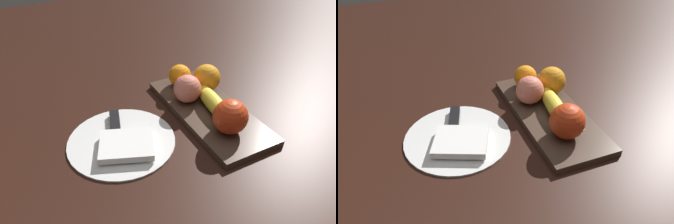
% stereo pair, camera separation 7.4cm
% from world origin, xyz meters
% --- Properties ---
extents(ground_plane, '(2.40, 2.40, 0.00)m').
position_xyz_m(ground_plane, '(0.00, 0.00, 0.00)').
color(ground_plane, black).
extents(fruit_tray, '(0.38, 0.16, 0.02)m').
position_xyz_m(fruit_tray, '(0.00, 0.01, 0.01)').
color(fruit_tray, '#49362B').
rests_on(fruit_tray, ground_plane).
extents(apple, '(0.08, 0.08, 0.08)m').
position_xyz_m(apple, '(0.10, -0.00, 0.06)').
color(apple, red).
rests_on(apple, fruit_tray).
extents(banana, '(0.19, 0.07, 0.04)m').
position_xyz_m(banana, '(0.01, 0.02, 0.04)').
color(banana, yellow).
rests_on(banana, fruit_tray).
extents(orange_near_apple, '(0.06, 0.06, 0.06)m').
position_xyz_m(orange_near_apple, '(-0.13, -0.00, 0.05)').
color(orange_near_apple, orange).
rests_on(orange_near_apple, fruit_tray).
extents(orange_near_banana, '(0.08, 0.08, 0.08)m').
position_xyz_m(orange_near_banana, '(-0.08, 0.05, 0.05)').
color(orange_near_banana, orange).
rests_on(orange_near_banana, fruit_tray).
extents(peach, '(0.07, 0.07, 0.07)m').
position_xyz_m(peach, '(-0.06, -0.02, 0.05)').
color(peach, '#E87C66').
rests_on(peach, fruit_tray).
extents(dinner_plate, '(0.25, 0.25, 0.01)m').
position_xyz_m(dinner_plate, '(0.00, -0.23, 0.00)').
color(dinner_plate, white).
rests_on(dinner_plate, ground_plane).
extents(folded_napkin, '(0.14, 0.15, 0.02)m').
position_xyz_m(folded_napkin, '(0.03, -0.23, 0.02)').
color(folded_napkin, white).
rests_on(folded_napkin, dinner_plate).
extents(knife, '(0.18, 0.07, 0.01)m').
position_xyz_m(knife, '(-0.04, -0.23, 0.01)').
color(knife, silver).
rests_on(knife, dinner_plate).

